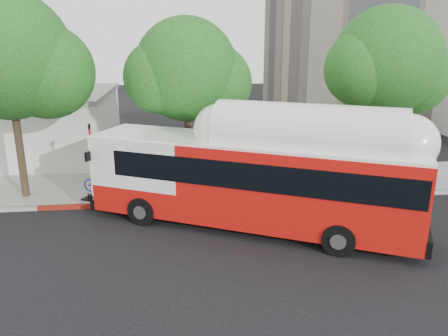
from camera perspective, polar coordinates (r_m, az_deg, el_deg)
The scene contains 9 objects.
ground at distance 17.40m, azimuth -0.59°, elevation -9.19°, with size 120.00×120.00×0.00m, color black.
sidewalk at distance 23.37m, azimuth -2.17°, elevation -2.10°, with size 60.00×5.00×0.15m, color gray.
curb_strip at distance 20.93m, azimuth -1.65°, elevation -4.37°, with size 60.00×0.30×0.15m, color gray.
red_curb_segment at distance 20.93m, azimuth -9.89°, elevation -4.62°, with size 10.00×0.32×0.16m, color maroon.
street_tree_left at distance 22.29m, azimuth -25.19°, elevation 12.61°, with size 6.67×5.80×9.74m.
street_tree_mid at distance 21.73m, azimuth -3.85°, elevation 12.19°, with size 5.75×5.00×8.62m.
street_tree_right at distance 24.12m, azimuth 21.33°, elevation 12.39°, with size 6.21×5.40×9.18m.
transit_bus at distance 17.74m, azimuth 3.72°, elevation -1.82°, with size 13.90×8.46×4.22m.
signal_pole at distance 21.00m, azimuth -16.80°, elevation 0.47°, with size 0.11×0.37×3.87m.
Camera 1 is at (-1.53, -15.58, 7.58)m, focal length 35.00 mm.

